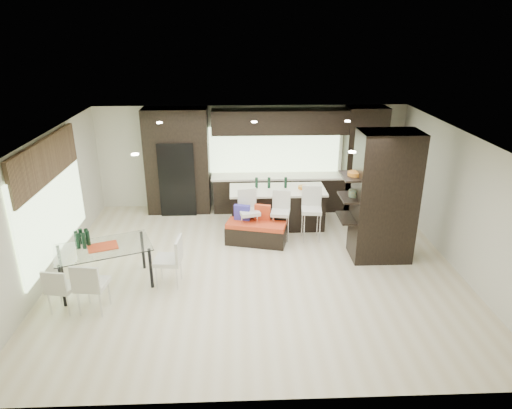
{
  "coord_description": "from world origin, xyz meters",
  "views": [
    {
      "loc": [
        -0.36,
        -8.12,
        4.62
      ],
      "look_at": [
        0.0,
        0.6,
        1.15
      ],
      "focal_mm": 32.0,
      "sensor_mm": 36.0,
      "label": 1
    }
  ],
  "objects_px": {
    "stool_left": "(249,221)",
    "stool_mid": "(280,221)",
    "floor_vase": "(365,229)",
    "chair_far": "(62,290)",
    "stool_right": "(311,219)",
    "dining_table": "(105,267)",
    "kitchen_island": "(277,208)",
    "chair_end": "(168,263)",
    "chair_near": "(93,288)",
    "bench": "(256,233)"
  },
  "relations": [
    {
      "from": "kitchen_island",
      "to": "chair_near",
      "type": "distance_m",
      "value": 4.85
    },
    {
      "from": "stool_mid",
      "to": "kitchen_island",
      "type": "bearing_deg",
      "value": 101.02
    },
    {
      "from": "bench",
      "to": "kitchen_island",
      "type": "bearing_deg",
      "value": 74.4
    },
    {
      "from": "stool_right",
      "to": "chair_near",
      "type": "xyz_separation_m",
      "value": [
        -4.13,
        -2.62,
        -0.05
      ]
    },
    {
      "from": "stool_left",
      "to": "dining_table",
      "type": "relative_size",
      "value": 0.57
    },
    {
      "from": "kitchen_island",
      "to": "chair_near",
      "type": "xyz_separation_m",
      "value": [
        -3.43,
        -3.43,
        -0.03
      ]
    },
    {
      "from": "chair_far",
      "to": "chair_end",
      "type": "height_order",
      "value": "chair_end"
    },
    {
      "from": "stool_left",
      "to": "stool_mid",
      "type": "height_order",
      "value": "stool_left"
    },
    {
      "from": "dining_table",
      "to": "chair_near",
      "type": "height_order",
      "value": "chair_near"
    },
    {
      "from": "stool_right",
      "to": "dining_table",
      "type": "distance_m",
      "value": 4.52
    },
    {
      "from": "stool_right",
      "to": "bench",
      "type": "bearing_deg",
      "value": -166.29
    },
    {
      "from": "chair_near",
      "to": "chair_far",
      "type": "height_order",
      "value": "chair_near"
    },
    {
      "from": "floor_vase",
      "to": "chair_near",
      "type": "bearing_deg",
      "value": -160.2
    },
    {
      "from": "kitchen_island",
      "to": "floor_vase",
      "type": "distance_m",
      "value": 2.33
    },
    {
      "from": "chair_far",
      "to": "stool_mid",
      "type": "bearing_deg",
      "value": 42.96
    },
    {
      "from": "stool_mid",
      "to": "chair_near",
      "type": "distance_m",
      "value": 4.33
    },
    {
      "from": "stool_left",
      "to": "stool_mid",
      "type": "distance_m",
      "value": 0.7
    },
    {
      "from": "stool_left",
      "to": "chair_end",
      "type": "bearing_deg",
      "value": -144.2
    },
    {
      "from": "kitchen_island",
      "to": "stool_left",
      "type": "distance_m",
      "value": 1.06
    },
    {
      "from": "chair_end",
      "to": "stool_right",
      "type": "bearing_deg",
      "value": -53.83
    },
    {
      "from": "kitchen_island",
      "to": "stool_mid",
      "type": "distance_m",
      "value": 0.79
    },
    {
      "from": "chair_near",
      "to": "chair_end",
      "type": "xyz_separation_m",
      "value": [
        1.17,
        0.8,
        0.0
      ]
    },
    {
      "from": "stool_mid",
      "to": "chair_end",
      "type": "xyz_separation_m",
      "value": [
        -2.27,
        -1.84,
        -0.01
      ]
    },
    {
      "from": "chair_far",
      "to": "dining_table",
      "type": "bearing_deg",
      "value": 65.09
    },
    {
      "from": "floor_vase",
      "to": "chair_far",
      "type": "relative_size",
      "value": 1.5
    },
    {
      "from": "bench",
      "to": "chair_near",
      "type": "bearing_deg",
      "value": -125.29
    },
    {
      "from": "stool_mid",
      "to": "stool_right",
      "type": "distance_m",
      "value": 0.7
    },
    {
      "from": "bench",
      "to": "chair_end",
      "type": "height_order",
      "value": "chair_end"
    },
    {
      "from": "stool_left",
      "to": "dining_table",
      "type": "xyz_separation_m",
      "value": [
        -2.74,
        -1.83,
        -0.07
      ]
    },
    {
      "from": "stool_mid",
      "to": "chair_near",
      "type": "xyz_separation_m",
      "value": [
        -3.43,
        -2.63,
        -0.01
      ]
    },
    {
      "from": "kitchen_island",
      "to": "dining_table",
      "type": "xyz_separation_m",
      "value": [
        -3.43,
        -2.63,
        -0.07
      ]
    },
    {
      "from": "chair_near",
      "to": "chair_far",
      "type": "distance_m",
      "value": 0.53
    },
    {
      "from": "kitchen_island",
      "to": "stool_left",
      "type": "xyz_separation_m",
      "value": [
        -0.7,
        -0.8,
        0.01
      ]
    },
    {
      "from": "stool_mid",
      "to": "bench",
      "type": "xyz_separation_m",
      "value": [
        -0.55,
        -0.17,
        -0.21
      ]
    },
    {
      "from": "bench",
      "to": "floor_vase",
      "type": "xyz_separation_m",
      "value": [
        2.28,
        -0.6,
        0.33
      ]
    },
    {
      "from": "chair_near",
      "to": "kitchen_island",
      "type": "bearing_deg",
      "value": 52.0
    },
    {
      "from": "stool_right",
      "to": "stool_mid",
      "type": "bearing_deg",
      "value": -174.85
    },
    {
      "from": "stool_right",
      "to": "floor_vase",
      "type": "bearing_deg",
      "value": -29.95
    },
    {
      "from": "bench",
      "to": "chair_near",
      "type": "relative_size",
      "value": 1.48
    },
    {
      "from": "floor_vase",
      "to": "dining_table",
      "type": "bearing_deg",
      "value": -168.37
    },
    {
      "from": "stool_left",
      "to": "stool_mid",
      "type": "relative_size",
      "value": 1.04
    },
    {
      "from": "stool_mid",
      "to": "chair_end",
      "type": "distance_m",
      "value": 2.92
    },
    {
      "from": "floor_vase",
      "to": "chair_far",
      "type": "bearing_deg",
      "value": -162.19
    },
    {
      "from": "bench",
      "to": "chair_end",
      "type": "relative_size",
      "value": 1.48
    },
    {
      "from": "stool_right",
      "to": "bench",
      "type": "height_order",
      "value": "stool_right"
    },
    {
      "from": "stool_right",
      "to": "chair_far",
      "type": "relative_size",
      "value": 1.28
    },
    {
      "from": "stool_mid",
      "to": "floor_vase",
      "type": "distance_m",
      "value": 1.89
    },
    {
      "from": "dining_table",
      "to": "chair_far",
      "type": "xyz_separation_m",
      "value": [
        -0.53,
        -0.77,
        -0.02
      ]
    },
    {
      "from": "dining_table",
      "to": "stool_left",
      "type": "bearing_deg",
      "value": 12.6
    },
    {
      "from": "stool_mid",
      "to": "floor_vase",
      "type": "relative_size",
      "value": 0.79
    }
  ]
}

